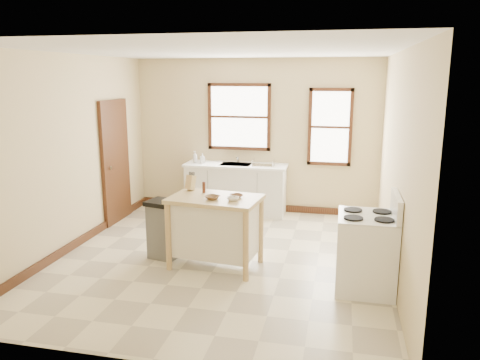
# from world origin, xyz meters

# --- Properties ---
(floor) EXTENTS (5.00, 5.00, 0.00)m
(floor) POSITION_xyz_m (0.00, 0.00, 0.00)
(floor) COLOR #B2A68D
(floor) RESTS_ON ground
(ceiling) EXTENTS (5.00, 5.00, 0.00)m
(ceiling) POSITION_xyz_m (0.00, 0.00, 2.80)
(ceiling) COLOR white
(ceiling) RESTS_ON ground
(wall_back) EXTENTS (4.50, 0.04, 2.80)m
(wall_back) POSITION_xyz_m (0.00, 2.50, 1.40)
(wall_back) COLOR #D5B98C
(wall_back) RESTS_ON ground
(wall_left) EXTENTS (0.04, 5.00, 2.80)m
(wall_left) POSITION_xyz_m (-2.25, 0.00, 1.40)
(wall_left) COLOR #D5B98C
(wall_left) RESTS_ON ground
(wall_right) EXTENTS (0.04, 5.00, 2.80)m
(wall_right) POSITION_xyz_m (2.25, 0.00, 1.40)
(wall_right) COLOR #D5B98C
(wall_right) RESTS_ON ground
(window_main) EXTENTS (1.17, 0.06, 1.22)m
(window_main) POSITION_xyz_m (-0.30, 2.48, 1.75)
(window_main) COLOR #34150E
(window_main) RESTS_ON wall_back
(window_side) EXTENTS (0.77, 0.06, 1.37)m
(window_side) POSITION_xyz_m (1.35, 2.48, 1.60)
(window_side) COLOR #34150E
(window_side) RESTS_ON wall_back
(door_left) EXTENTS (0.06, 0.90, 2.10)m
(door_left) POSITION_xyz_m (-2.21, 1.30, 1.05)
(door_left) COLOR #34150E
(door_left) RESTS_ON ground
(baseboard_back) EXTENTS (4.50, 0.04, 0.12)m
(baseboard_back) POSITION_xyz_m (0.00, 2.47, 0.06)
(baseboard_back) COLOR #34150E
(baseboard_back) RESTS_ON ground
(baseboard_left) EXTENTS (0.04, 5.00, 0.12)m
(baseboard_left) POSITION_xyz_m (-2.22, 0.00, 0.06)
(baseboard_left) COLOR #34150E
(baseboard_left) RESTS_ON ground
(sink_counter) EXTENTS (1.86, 0.62, 0.92)m
(sink_counter) POSITION_xyz_m (-0.30, 2.20, 0.46)
(sink_counter) COLOR silver
(sink_counter) RESTS_ON ground
(faucet) EXTENTS (0.03, 0.03, 0.22)m
(faucet) POSITION_xyz_m (-0.30, 2.38, 1.03)
(faucet) COLOR silver
(faucet) RESTS_ON sink_counter
(soap_bottle_a) EXTENTS (0.11, 0.11, 0.22)m
(soap_bottle_a) POSITION_xyz_m (-1.06, 2.16, 1.03)
(soap_bottle_a) COLOR #B2B2B2
(soap_bottle_a) RESTS_ON sink_counter
(soap_bottle_b) EXTENTS (0.11, 0.11, 0.18)m
(soap_bottle_b) POSITION_xyz_m (-0.92, 2.16, 1.01)
(soap_bottle_b) COLOR #B2B2B2
(soap_bottle_b) RESTS_ON sink_counter
(dish_rack) EXTENTS (0.44, 0.36, 0.10)m
(dish_rack) POSITION_xyz_m (0.22, 2.14, 0.97)
(dish_rack) COLOR silver
(dish_rack) RESTS_ON sink_counter
(kitchen_island) EXTENTS (1.24, 0.87, 0.95)m
(kitchen_island) POSITION_xyz_m (-0.01, -0.27, 0.47)
(kitchen_island) COLOR tan
(kitchen_island) RESTS_ON ground
(knife_block) EXTENTS (0.13, 0.13, 0.20)m
(knife_block) POSITION_xyz_m (-0.44, 0.02, 1.05)
(knife_block) COLOR #DFA975
(knife_block) RESTS_ON kitchen_island
(pepper_grinder) EXTENTS (0.05, 0.05, 0.15)m
(pepper_grinder) POSITION_xyz_m (-0.22, -0.08, 1.02)
(pepper_grinder) COLOR #482113
(pepper_grinder) RESTS_ON kitchen_island
(bowl_a) EXTENTS (0.24, 0.24, 0.05)m
(bowl_a) POSITION_xyz_m (-0.02, -0.38, 0.97)
(bowl_a) COLOR brown
(bowl_a) RESTS_ON kitchen_island
(bowl_b) EXTENTS (0.23, 0.23, 0.04)m
(bowl_b) POSITION_xyz_m (0.27, -0.23, 0.97)
(bowl_b) COLOR brown
(bowl_b) RESTS_ON kitchen_island
(bowl_c) EXTENTS (0.20, 0.20, 0.05)m
(bowl_c) POSITION_xyz_m (0.26, -0.39, 0.97)
(bowl_c) COLOR white
(bowl_c) RESTS_ON kitchen_island
(trash_bin) EXTENTS (0.49, 0.44, 0.82)m
(trash_bin) POSITION_xyz_m (-0.79, -0.14, 0.41)
(trash_bin) COLOR #585856
(trash_bin) RESTS_ON ground
(gas_stove) EXTENTS (0.73, 0.74, 1.18)m
(gas_stove) POSITION_xyz_m (1.90, -0.55, 0.59)
(gas_stove) COLOR white
(gas_stove) RESTS_ON ground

